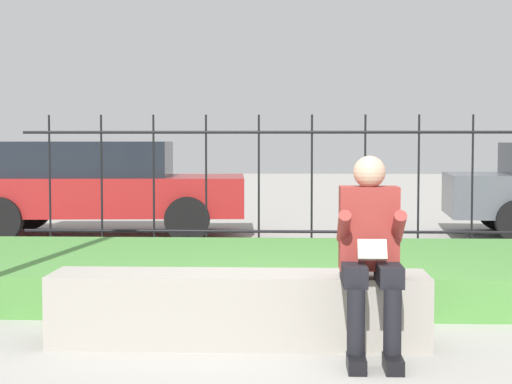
{
  "coord_description": "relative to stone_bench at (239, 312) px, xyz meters",
  "views": [
    {
      "loc": [
        0.09,
        -5.74,
        1.38
      ],
      "look_at": [
        -0.23,
        1.53,
        0.95
      ],
      "focal_mm": 60.0,
      "sensor_mm": 36.0,
      "label": 1
    }
  ],
  "objects": [
    {
      "name": "iron_fence",
      "position": [
        0.28,
        4.07,
        0.66
      ],
      "size": [
        6.09,
        0.03,
        1.68
      ],
      "color": "black",
      "rests_on": "ground_plane"
    },
    {
      "name": "stone_bench",
      "position": [
        0.0,
        0.0,
        0.0
      ],
      "size": [
        2.55,
        0.51,
        0.49
      ],
      "color": "gray",
      "rests_on": "ground_plane"
    },
    {
      "name": "ground_plane",
      "position": [
        0.28,
        0.0,
        -0.22
      ],
      "size": [
        60.0,
        60.0,
        0.0
      ],
      "primitive_type": "plane",
      "color": "#9E9B93"
    },
    {
      "name": "grass_berm",
      "position": [
        0.28,
        2.1,
        -0.05
      ],
      "size": [
        8.09,
        2.8,
        0.33
      ],
      "color": "#4C893D",
      "rests_on": "ground_plane"
    },
    {
      "name": "car_parked_left",
      "position": [
        -2.45,
        6.62,
        0.51
      ],
      "size": [
        4.22,
        2.16,
        1.37
      ],
      "rotation": [
        0.0,
        0.0,
        0.07
      ],
      "color": "maroon",
      "rests_on": "ground_plane"
    },
    {
      "name": "person_seated_reader",
      "position": [
        0.86,
        -0.29,
        0.49
      ],
      "size": [
        0.42,
        0.73,
        1.29
      ],
      "color": "black",
      "rests_on": "ground_plane"
    }
  ]
}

